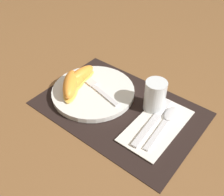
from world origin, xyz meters
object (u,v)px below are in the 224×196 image
at_px(plate, 94,91).
at_px(citrus_wedge_1, 76,81).
at_px(spoon, 167,119).
at_px(fork, 96,86).
at_px(citrus_wedge_2, 70,85).
at_px(juice_glass, 155,97).
at_px(knife, 152,123).
at_px(citrus_wedge_0, 80,76).

bearing_deg(plate, citrus_wedge_1, -159.86).
height_order(spoon, fork, fork).
xyz_separation_m(spoon, citrus_wedge_2, (-0.29, -0.09, 0.03)).
bearing_deg(juice_glass, citrus_wedge_2, -155.48).
distance_m(citrus_wedge_1, citrus_wedge_2, 0.03).
xyz_separation_m(juice_glass, citrus_wedge_2, (-0.24, -0.11, -0.01)).
height_order(knife, fork, fork).
xyz_separation_m(juice_glass, citrus_wedge_0, (-0.25, -0.06, -0.01)).
distance_m(fork, citrus_wedge_2, 0.08).
relative_size(plate, citrus_wedge_2, 1.95).
height_order(plate, spoon, plate).
distance_m(juice_glass, fork, 0.19).
relative_size(spoon, fork, 0.98).
distance_m(plate, knife, 0.22).
xyz_separation_m(juice_glass, spoon, (0.06, -0.02, -0.03)).
height_order(fork, citrus_wedge_2, citrus_wedge_2).
height_order(fork, citrus_wedge_0, citrus_wedge_0).
xyz_separation_m(juice_glass, fork, (-0.18, -0.05, -0.02)).
xyz_separation_m(spoon, citrus_wedge_1, (-0.30, -0.06, 0.02)).
height_order(juice_glass, fork, juice_glass).
height_order(knife, citrus_wedge_1, citrus_wedge_1).
xyz_separation_m(knife, fork, (-0.22, 0.01, 0.01)).
height_order(plate, citrus_wedge_2, citrus_wedge_2).
distance_m(plate, citrus_wedge_1, 0.06).
bearing_deg(spoon, plate, -171.33).
distance_m(knife, spoon, 0.05).
bearing_deg(fork, knife, -3.20).
xyz_separation_m(knife, citrus_wedge_0, (-0.28, 0.00, 0.03)).
height_order(juice_glass, spoon, juice_glass).
bearing_deg(citrus_wedge_0, citrus_wedge_2, -78.58).
relative_size(citrus_wedge_0, citrus_wedge_2, 0.97).
distance_m(citrus_wedge_0, citrus_wedge_2, 0.05).
xyz_separation_m(plate, fork, (-0.00, 0.01, 0.01)).
relative_size(plate, fork, 1.37).
relative_size(fork, citrus_wedge_0, 1.46).
bearing_deg(citrus_wedge_1, citrus_wedge_0, 104.88).
relative_size(knife, spoon, 1.15).
relative_size(citrus_wedge_0, citrus_wedge_1, 1.25).
relative_size(juice_glass, knife, 0.45).
relative_size(plate, juice_glass, 2.72).
height_order(knife, spoon, spoon).
bearing_deg(fork, spoon, 6.03).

